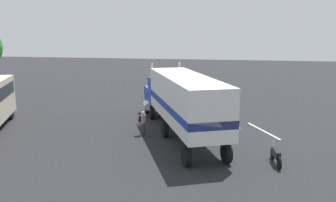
% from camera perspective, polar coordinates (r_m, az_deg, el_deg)
% --- Properties ---
extents(ground_plane, '(120.00, 120.00, 0.00)m').
position_cam_1_polar(ground_plane, '(29.42, -1.68, -2.22)').
color(ground_plane, '#232326').
extents(lane_stripe_near, '(4.04, 2.04, 0.01)m').
position_cam_1_polar(lane_stripe_near, '(28.85, 5.11, -2.52)').
color(lane_stripe_near, silver).
rests_on(lane_stripe_near, ground_plane).
extents(lane_stripe_mid, '(4.09, 1.92, 0.01)m').
position_cam_1_polar(lane_stripe_mid, '(27.67, 9.77, -3.24)').
color(lane_stripe_mid, silver).
rests_on(lane_stripe_mid, ground_plane).
extents(lane_stripe_far, '(4.03, 2.05, 0.01)m').
position_cam_1_polar(lane_stripe_far, '(25.56, 15.27, -4.69)').
color(lane_stripe_far, silver).
rests_on(lane_stripe_far, ground_plane).
extents(semi_truck, '(13.96, 8.01, 4.50)m').
position_cam_1_polar(semi_truck, '(23.00, 2.12, 0.40)').
color(semi_truck, '#193399').
rests_on(semi_truck, ground_plane).
extents(person_bystander, '(0.35, 0.47, 1.63)m').
position_cam_1_polar(person_bystander, '(23.55, -4.14, -3.43)').
color(person_bystander, '#2D3347').
rests_on(person_bystander, ground_plane).
extents(motorcycle, '(2.11, 0.38, 1.12)m').
position_cam_1_polar(motorcycle, '(19.38, 17.24, -8.47)').
color(motorcycle, black).
rests_on(motorcycle, ground_plane).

